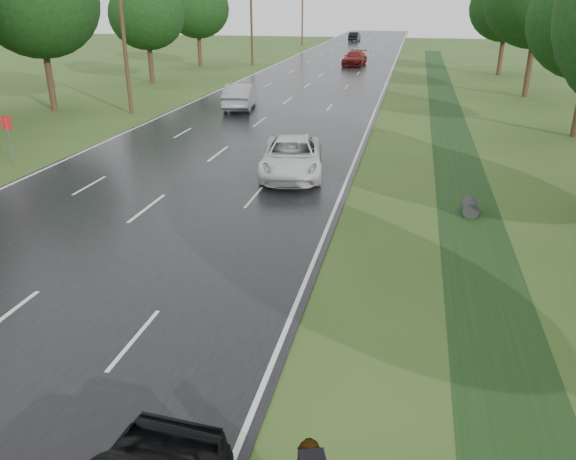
# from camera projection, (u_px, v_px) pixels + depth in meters

# --- Properties ---
(road) EXTENTS (14.00, 180.00, 0.04)m
(road) POSITION_uv_depth(u_px,v_px,m) (316.00, 79.00, 53.97)
(road) COLOR black
(road) RESTS_ON ground
(edge_stripe_east) EXTENTS (0.12, 180.00, 0.01)m
(edge_stripe_east) POSITION_uv_depth(u_px,v_px,m) (387.00, 81.00, 52.62)
(edge_stripe_east) COLOR silver
(edge_stripe_east) RESTS_ON road
(edge_stripe_west) EXTENTS (0.12, 180.00, 0.01)m
(edge_stripe_west) POSITION_uv_depth(u_px,v_px,m) (249.00, 77.00, 55.29)
(edge_stripe_west) COLOR silver
(edge_stripe_west) RESTS_ON road
(center_line) EXTENTS (0.12, 180.00, 0.01)m
(center_line) POSITION_uv_depth(u_px,v_px,m) (316.00, 79.00, 53.96)
(center_line) COLOR silver
(center_line) RESTS_ON road
(drainage_ditch) EXTENTS (2.20, 120.00, 0.56)m
(drainage_ditch) POSITION_uv_depth(u_px,v_px,m) (455.00, 153.00, 27.95)
(drainage_ditch) COLOR #193213
(drainage_ditch) RESTS_ON ground
(road_sign) EXTENTS (0.50, 0.06, 2.30)m
(road_sign) POSITION_uv_depth(u_px,v_px,m) (8.00, 131.00, 25.23)
(road_sign) COLOR slate
(road_sign) RESTS_ON ground
(utility_pole_mid) EXTENTS (1.60, 0.26, 10.00)m
(utility_pole_mid) POSITION_uv_depth(u_px,v_px,m) (123.00, 32.00, 35.75)
(utility_pole_mid) COLOR #3E2E19
(utility_pole_mid) RESTS_ON ground
(utility_pole_far) EXTENTS (1.60, 0.26, 10.00)m
(utility_pole_far) POSITION_uv_depth(u_px,v_px,m) (251.00, 18.00, 62.84)
(utility_pole_far) COLOR #3E2E19
(utility_pole_far) RESTS_ON ground
(utility_pole_distant) EXTENTS (1.60, 0.26, 10.00)m
(utility_pole_distant) POSITION_uv_depth(u_px,v_px,m) (302.00, 12.00, 89.93)
(utility_pole_distant) COLOR #3E2E19
(utility_pole_distant) RESTS_ON ground
(tree_east_f) EXTENTS (7.20, 7.20, 9.62)m
(tree_east_f) POSITION_uv_depth(u_px,v_px,m) (508.00, 7.00, 54.41)
(tree_east_f) COLOR #3E2E19
(tree_east_f) RESTS_ON ground
(tree_west_c) EXTENTS (7.80, 7.80, 10.43)m
(tree_west_c) POSITION_uv_depth(u_px,v_px,m) (38.00, 3.00, 36.24)
(tree_west_c) COLOR #3E2E19
(tree_west_c) RESTS_ON ground
(tree_west_d) EXTENTS (6.60, 6.60, 8.80)m
(tree_west_d) POSITION_uv_depth(u_px,v_px,m) (147.00, 15.00, 49.14)
(tree_west_d) COLOR #3E2E19
(tree_west_d) RESTS_ON ground
(tree_west_f) EXTENTS (7.00, 7.00, 9.29)m
(tree_west_f) POSITION_uv_depth(u_px,v_px,m) (197.00, 9.00, 61.78)
(tree_west_f) COLOR #3E2E19
(tree_west_f) RESTS_ON ground
(white_pickup) EXTENTS (3.43, 5.92, 1.55)m
(white_pickup) POSITION_uv_depth(u_px,v_px,m) (292.00, 157.00, 24.23)
(white_pickup) COLOR silver
(white_pickup) RESTS_ON road
(silver_sedan) EXTENTS (2.57, 5.39, 1.71)m
(silver_sedan) POSITION_uv_depth(u_px,v_px,m) (240.00, 96.00, 38.85)
(silver_sedan) COLOR gray
(silver_sedan) RESTS_ON road
(far_car_red) EXTENTS (2.68, 5.63, 1.58)m
(far_car_red) POSITION_uv_depth(u_px,v_px,m) (355.00, 58.00, 64.44)
(far_car_red) COLOR maroon
(far_car_red) RESTS_ON road
(far_car_dark) EXTENTS (1.80, 4.84, 1.58)m
(far_car_dark) POSITION_uv_depth(u_px,v_px,m) (354.00, 37.00, 101.26)
(far_car_dark) COLOR black
(far_car_dark) RESTS_ON road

